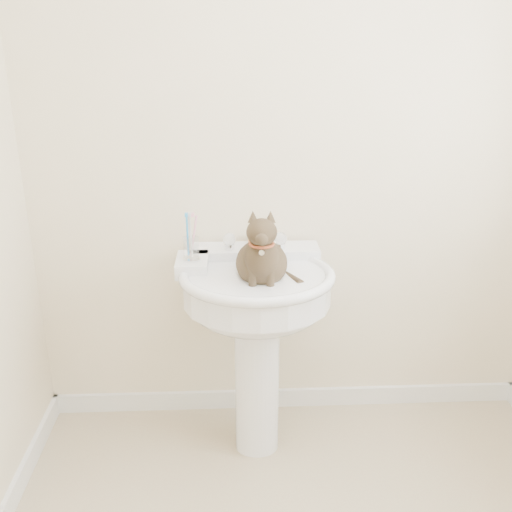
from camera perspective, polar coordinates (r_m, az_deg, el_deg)
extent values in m
cube|color=white|center=(2.82, 3.12, -13.95)|extent=(2.20, 0.02, 0.09)
cylinder|color=white|center=(2.41, 0.10, -12.54)|extent=(0.18, 0.18, 0.65)
cylinder|color=white|center=(2.21, 0.11, -3.31)|extent=(0.57, 0.57, 0.12)
ellipsoid|color=white|center=(2.23, 0.11, -4.76)|extent=(0.53, 0.46, 0.21)
torus|color=white|center=(2.19, 0.11, -1.94)|extent=(0.60, 0.60, 0.04)
cube|color=white|center=(2.37, -0.13, 0.28)|extent=(0.53, 0.14, 0.06)
cube|color=white|center=(2.26, -6.39, -0.88)|extent=(0.12, 0.19, 0.06)
cylinder|color=silver|center=(2.31, -0.09, 1.11)|extent=(0.05, 0.05, 0.05)
cylinder|color=silver|center=(2.26, -0.03, 1.41)|extent=(0.04, 0.04, 0.14)
sphere|color=white|center=(2.32, -2.82, 1.70)|extent=(0.06, 0.06, 0.06)
sphere|color=white|center=(2.33, 2.59, 1.78)|extent=(0.06, 0.06, 0.06)
cube|color=orange|center=(2.40, 0.40, 1.62)|extent=(0.10, 0.07, 0.03)
cylinder|color=silver|center=(2.23, -6.45, -0.30)|extent=(0.07, 0.07, 0.01)
cylinder|color=white|center=(2.22, -6.50, 0.81)|extent=(0.06, 0.06, 0.09)
cylinder|color=#2892E0|center=(2.20, -6.86, 2.03)|extent=(0.01, 0.01, 0.17)
cylinder|color=silver|center=(2.20, -6.55, 2.04)|extent=(0.01, 0.01, 0.17)
cylinder|color=pink|center=(2.20, -6.24, 2.04)|extent=(0.01, 0.01, 0.17)
ellipsoid|color=brown|center=(2.16, 0.53, -0.72)|extent=(0.20, 0.23, 0.18)
ellipsoid|color=brown|center=(2.06, 0.65, -0.07)|extent=(0.13, 0.12, 0.16)
ellipsoid|color=brown|center=(2.00, 0.71, 2.40)|extent=(0.11, 0.10, 0.10)
cone|color=brown|center=(2.00, -0.19, 3.95)|extent=(0.04, 0.04, 0.04)
cone|color=brown|center=(2.01, 1.57, 3.97)|extent=(0.04, 0.04, 0.04)
cylinder|color=brown|center=(2.20, 3.16, -1.96)|extent=(0.03, 0.03, 0.21)
torus|color=brown|center=(2.03, 0.69, 1.23)|extent=(0.09, 0.09, 0.01)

